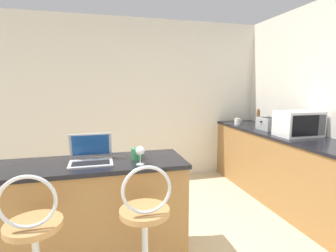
# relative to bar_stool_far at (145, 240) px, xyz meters

# --- Properties ---
(wall_back) EXTENTS (12.00, 0.06, 2.60)m
(wall_back) POSITION_rel_bar_stool_far_xyz_m (0.17, 2.63, 0.80)
(wall_back) COLOR silver
(wall_back) RESTS_ON ground_plane
(breakfast_bar) EXTENTS (1.52, 0.56, 0.93)m
(breakfast_bar) POSITION_rel_bar_stool_far_xyz_m (-0.34, 0.52, -0.04)
(breakfast_bar) COLOR #9E703D
(breakfast_bar) RESTS_ON ground_plane
(counter_right) EXTENTS (0.67, 3.31, 0.93)m
(counter_right) POSITION_rel_bar_stool_far_xyz_m (2.08, 0.96, -0.04)
(counter_right) COLOR #9E703D
(counter_right) RESTS_ON ground_plane
(bar_stool_far) EXTENTS (0.40, 0.40, 1.05)m
(bar_stool_far) POSITION_rel_bar_stool_far_xyz_m (0.00, 0.00, 0.00)
(bar_stool_far) COLOR silver
(bar_stool_far) RESTS_ON ground_plane
(laptop) EXTENTS (0.34, 0.29, 0.23)m
(laptop) POSITION_rel_bar_stool_far_xyz_m (-0.35, 0.54, 0.48)
(laptop) COLOR #B7BABF
(laptop) RESTS_ON breakfast_bar
(microwave) EXTENTS (0.52, 0.34, 0.31)m
(microwave) POSITION_rel_bar_stool_far_xyz_m (2.11, 1.05, 0.58)
(microwave) COLOR white
(microwave) RESTS_ON counter_right
(toaster) EXTENTS (0.26, 0.29, 0.18)m
(toaster) POSITION_rel_bar_stool_far_xyz_m (2.04, 1.55, 0.51)
(toaster) COLOR #9EA3A8
(toaster) RESTS_ON counter_right
(mug_green) EXTENTS (0.11, 0.09, 0.10)m
(mug_green) POSITION_rel_bar_stool_far_xyz_m (0.02, 0.52, 0.48)
(mug_green) COLOR #338447
(mug_green) RESTS_ON breakfast_bar
(mug_white) EXTENTS (0.11, 0.09, 0.10)m
(mug_white) POSITION_rel_bar_stool_far_xyz_m (1.87, 2.12, 0.48)
(mug_white) COLOR white
(mug_white) RESTS_ON counter_right
(wine_glass_tall) EXTENTS (0.07, 0.07, 0.15)m
(wine_glass_tall) POSITION_rel_bar_stool_far_xyz_m (0.03, 0.36, 0.53)
(wine_glass_tall) COLOR silver
(wine_glass_tall) RESTS_ON breakfast_bar
(pepper_mill) EXTENTS (0.05, 0.05, 0.28)m
(pepper_mill) POSITION_rel_bar_stool_far_xyz_m (2.05, 1.82, 0.56)
(pepper_mill) COLOR brown
(pepper_mill) RESTS_ON counter_right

